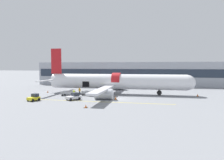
{
  "coord_description": "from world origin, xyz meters",
  "views": [
    {
      "loc": [
        6.57,
        -41.47,
        6.9
      ],
      "look_at": [
        -2.81,
        5.06,
        3.64
      ],
      "focal_mm": 32.0,
      "sensor_mm": 36.0,
      "label": 1
    }
  ],
  "objects_px": {
    "ground_crew_loader_b": "(98,93)",
    "ground_crew_driver": "(80,91)",
    "airplane": "(115,82)",
    "ground_crew_loader_a": "(103,92)",
    "baggage_tug_mid": "(74,97)",
    "baggage_cart_queued": "(68,93)",
    "baggage_tug_lead": "(34,98)",
    "baggage_cart_loading": "(89,94)",
    "suitcase_on_tarmac_upright": "(98,95)",
    "ground_crew_supervisor": "(74,93)"
  },
  "relations": [
    {
      "from": "baggage_cart_loading",
      "to": "ground_crew_driver",
      "type": "distance_m",
      "value": 3.28
    },
    {
      "from": "baggage_tug_lead",
      "to": "ground_crew_loader_a",
      "type": "xyz_separation_m",
      "value": [
        12.1,
        8.5,
        0.3
      ]
    },
    {
      "from": "baggage_cart_queued",
      "to": "ground_crew_loader_b",
      "type": "distance_m",
      "value": 7.21
    },
    {
      "from": "ground_crew_loader_b",
      "to": "suitcase_on_tarmac_upright",
      "type": "bearing_deg",
      "value": 97.5
    },
    {
      "from": "baggage_cart_queued",
      "to": "ground_crew_supervisor",
      "type": "distance_m",
      "value": 3.09
    },
    {
      "from": "ground_crew_driver",
      "to": "ground_crew_loader_b",
      "type": "bearing_deg",
      "value": -26.41
    },
    {
      "from": "airplane",
      "to": "baggage_tug_mid",
      "type": "bearing_deg",
      "value": -122.84
    },
    {
      "from": "baggage_tug_mid",
      "to": "ground_crew_driver",
      "type": "bearing_deg",
      "value": 101.85
    },
    {
      "from": "baggage_tug_lead",
      "to": "ground_crew_loader_b",
      "type": "bearing_deg",
      "value": 34.92
    },
    {
      "from": "baggage_tug_lead",
      "to": "ground_crew_driver",
      "type": "distance_m",
      "value": 11.83
    },
    {
      "from": "airplane",
      "to": "baggage_cart_queued",
      "type": "bearing_deg",
      "value": -152.82
    },
    {
      "from": "baggage_cart_queued",
      "to": "ground_crew_driver",
      "type": "relative_size",
      "value": 2.39
    },
    {
      "from": "baggage_cart_queued",
      "to": "suitcase_on_tarmac_upright",
      "type": "xyz_separation_m",
      "value": [
        7.01,
        1.3,
        -0.28
      ]
    },
    {
      "from": "baggage_tug_mid",
      "to": "baggage_cart_loading",
      "type": "xyz_separation_m",
      "value": [
        1.23,
        5.95,
        -0.11
      ]
    },
    {
      "from": "ground_crew_driver",
      "to": "suitcase_on_tarmac_upright",
      "type": "xyz_separation_m",
      "value": [
        5.1,
        -1.19,
        -0.65
      ]
    },
    {
      "from": "ground_crew_loader_a",
      "to": "ground_crew_loader_b",
      "type": "relative_size",
      "value": 1.03
    },
    {
      "from": "airplane",
      "to": "suitcase_on_tarmac_upright",
      "type": "xyz_separation_m",
      "value": [
        -3.14,
        -3.92,
        -2.75
      ]
    },
    {
      "from": "baggage_tug_mid",
      "to": "ground_crew_loader_b",
      "type": "bearing_deg",
      "value": 53.26
    },
    {
      "from": "baggage_cart_loading",
      "to": "suitcase_on_tarmac_upright",
      "type": "height_order",
      "value": "baggage_cart_loading"
    },
    {
      "from": "airplane",
      "to": "baggage_cart_loading",
      "type": "height_order",
      "value": "airplane"
    },
    {
      "from": "baggage_tug_lead",
      "to": "ground_crew_loader_b",
      "type": "relative_size",
      "value": 1.58
    },
    {
      "from": "ground_crew_loader_a",
      "to": "ground_crew_loader_b",
      "type": "distance_m",
      "value": 1.32
    },
    {
      "from": "baggage_tug_mid",
      "to": "baggage_cart_queued",
      "type": "distance_m",
      "value": 6.18
    },
    {
      "from": "baggage_cart_queued",
      "to": "ground_crew_driver",
      "type": "height_order",
      "value": "ground_crew_driver"
    },
    {
      "from": "airplane",
      "to": "baggage_tug_lead",
      "type": "relative_size",
      "value": 14.27
    },
    {
      "from": "airplane",
      "to": "ground_crew_driver",
      "type": "height_order",
      "value": "airplane"
    },
    {
      "from": "baggage_cart_queued",
      "to": "suitcase_on_tarmac_upright",
      "type": "height_order",
      "value": "baggage_cart_queued"
    },
    {
      "from": "airplane",
      "to": "baggage_tug_mid",
      "type": "xyz_separation_m",
      "value": [
        -6.65,
        -10.3,
        -2.36
      ]
    },
    {
      "from": "baggage_tug_mid",
      "to": "baggage_tug_lead",
      "type": "bearing_deg",
      "value": -159.45
    },
    {
      "from": "ground_crew_driver",
      "to": "suitcase_on_tarmac_upright",
      "type": "height_order",
      "value": "ground_crew_driver"
    },
    {
      "from": "ground_crew_loader_b",
      "to": "ground_crew_driver",
      "type": "height_order",
      "value": "ground_crew_driver"
    },
    {
      "from": "ground_crew_loader_b",
      "to": "ground_crew_driver",
      "type": "bearing_deg",
      "value": 153.59
    },
    {
      "from": "ground_crew_loader_a",
      "to": "airplane",
      "type": "bearing_deg",
      "value": 67.45
    },
    {
      "from": "baggage_cart_loading",
      "to": "baggage_cart_queued",
      "type": "bearing_deg",
      "value": -169.68
    },
    {
      "from": "ground_crew_loader_a",
      "to": "baggage_cart_loading",
      "type": "bearing_deg",
      "value": 176.59
    },
    {
      "from": "baggage_tug_lead",
      "to": "baggage_cart_loading",
      "type": "relative_size",
      "value": 0.68
    },
    {
      "from": "airplane",
      "to": "ground_crew_loader_a",
      "type": "relative_size",
      "value": 21.98
    },
    {
      "from": "baggage_tug_mid",
      "to": "ground_crew_loader_a",
      "type": "relative_size",
      "value": 1.91
    },
    {
      "from": "baggage_tug_mid",
      "to": "ground_crew_supervisor",
      "type": "bearing_deg",
      "value": 111.71
    },
    {
      "from": "baggage_tug_lead",
      "to": "baggage_cart_queued",
      "type": "xyz_separation_m",
      "value": [
        3.84,
        7.84,
        -0.07
      ]
    },
    {
      "from": "baggage_tug_lead",
      "to": "ground_crew_supervisor",
      "type": "bearing_deg",
      "value": 43.49
    },
    {
      "from": "baggage_cart_queued",
      "to": "baggage_tug_mid",
      "type": "bearing_deg",
      "value": -55.47
    },
    {
      "from": "ground_crew_driver",
      "to": "ground_crew_supervisor",
      "type": "distance_m",
      "value": 4.54
    },
    {
      "from": "ground_crew_supervisor",
      "to": "airplane",
      "type": "bearing_deg",
      "value": 42.65
    },
    {
      "from": "baggage_tug_lead",
      "to": "baggage_tug_mid",
      "type": "bearing_deg",
      "value": 20.55
    },
    {
      "from": "ground_crew_driver",
      "to": "baggage_tug_lead",
      "type": "bearing_deg",
      "value": -119.11
    },
    {
      "from": "baggage_cart_loading",
      "to": "ground_crew_loader_a",
      "type": "relative_size",
      "value": 2.27
    },
    {
      "from": "baggage_cart_queued",
      "to": "airplane",
      "type": "bearing_deg",
      "value": 27.18
    },
    {
      "from": "baggage_cart_loading",
      "to": "suitcase_on_tarmac_upright",
      "type": "relative_size",
      "value": 6.4
    },
    {
      "from": "baggage_cart_loading",
      "to": "baggage_cart_queued",
      "type": "relative_size",
      "value": 0.94
    }
  ]
}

